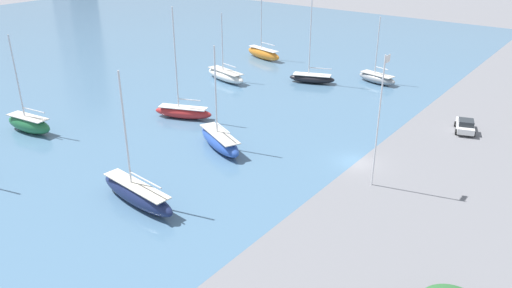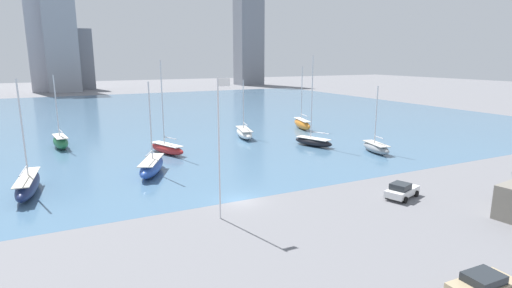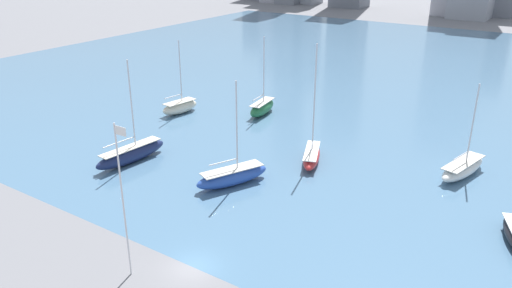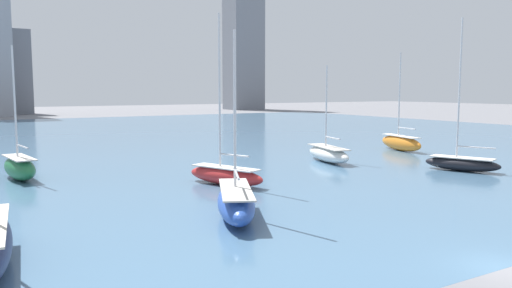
% 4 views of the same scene
% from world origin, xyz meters
% --- Properties ---
extents(ground_plane, '(500.00, 500.00, 0.00)m').
position_xyz_m(ground_plane, '(0.00, 0.00, 0.00)').
color(ground_plane, slate).
extents(harbor_water, '(180.00, 140.00, 0.00)m').
position_xyz_m(harbor_water, '(0.00, 70.00, 0.00)').
color(harbor_water, '#476B89').
rests_on(harbor_water, ground_plane).
extents(flag_pole, '(1.24, 0.14, 13.34)m').
position_xyz_m(flag_pole, '(-3.63, -3.52, 7.17)').
color(flag_pole, silver).
rests_on(flag_pole, ground_plane).
extents(sailboat_orange, '(3.67, 8.97, 13.22)m').
position_xyz_m(sailboat_orange, '(30.08, 34.59, 1.13)').
color(sailboat_orange, orange).
rests_on(sailboat_orange, harbor_water).
extents(sailboat_white, '(4.39, 9.28, 10.99)m').
position_xyz_m(sailboat_white, '(14.82, 31.24, 0.95)').
color(sailboat_white, white).
rests_on(sailboat_white, harbor_water).
extents(sailboat_red, '(4.86, 8.15, 14.69)m').
position_xyz_m(sailboat_red, '(-1.72, 24.80, 0.94)').
color(sailboat_red, '#B72828').
rests_on(sailboat_red, harbor_water).
extents(sailboat_blue, '(5.85, 9.06, 12.03)m').
position_xyz_m(sailboat_blue, '(-6.30, 14.39, 1.05)').
color(sailboat_blue, '#284CA8').
rests_on(sailboat_blue, harbor_water).
extents(sailboat_navy, '(2.96, 10.38, 12.81)m').
position_xyz_m(sailboat_navy, '(-20.41, 12.43, 1.12)').
color(sailboat_navy, '#19234C').
rests_on(sailboat_navy, harbor_water).
extents(sailboat_gray, '(3.62, 7.22, 10.66)m').
position_xyz_m(sailboat_gray, '(28.74, 10.64, 0.86)').
color(sailboat_gray, gray).
rests_on(sailboat_gray, harbor_water).
extents(sailboat_black, '(4.83, 7.75, 15.39)m').
position_xyz_m(sailboat_black, '(22.48, 19.22, 0.87)').
color(sailboat_black, black).
rests_on(sailboat_black, harbor_water).
extents(sailboat_green, '(3.08, 7.48, 12.22)m').
position_xyz_m(sailboat_green, '(-16.81, 36.82, 1.14)').
color(sailboat_green, '#236B3D').
rests_on(sailboat_green, harbor_water).
extents(parked_pickup_white, '(4.92, 3.34, 1.72)m').
position_xyz_m(parked_pickup_white, '(16.12, -6.97, 0.85)').
color(parked_pickup_white, white).
rests_on(parked_pickup_white, ground_plane).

